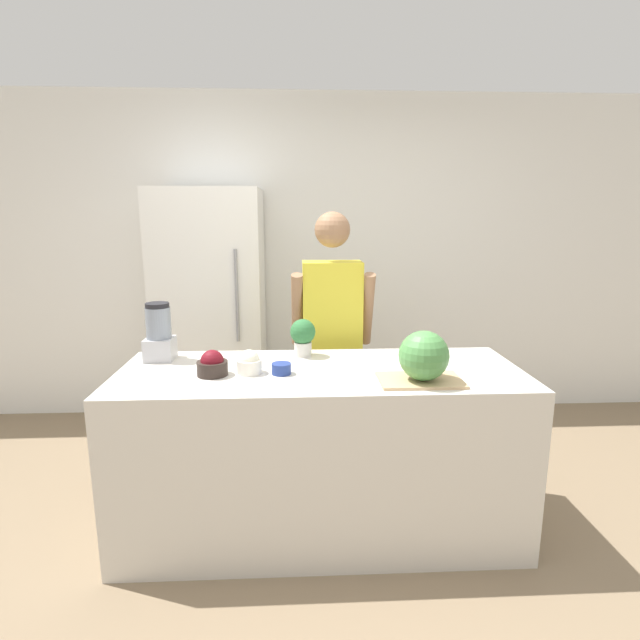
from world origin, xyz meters
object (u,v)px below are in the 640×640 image
Objects in this scene: bowl_cream at (249,363)px; blender at (159,334)px; bowl_small_blue at (281,369)px; bowl_cherries at (212,365)px; potted_plant at (303,335)px; person at (332,341)px; watermelon at (424,356)px; refrigerator at (212,313)px.

blender reaches higher than bowl_cream.
bowl_small_blue is 0.73m from blender.
bowl_cherries is at bearing -41.26° from blender.
potted_plant is at bearing 35.74° from bowl_cherries.
potted_plant is (0.11, 0.32, 0.09)m from bowl_small_blue.
watermelon is (0.36, -0.87, 0.15)m from person.
person is at bearing -38.80° from refrigerator.
person is 0.95m from watermelon.
blender is at bearing 156.80° from bowl_small_blue.
refrigerator is 8.87× the size of potted_plant.
potted_plant is at bearing 48.06° from bowl_cream.
bowl_small_blue is at bearing 166.18° from watermelon.
refrigerator reaches higher than person.
bowl_small_blue is at bearing 0.34° from bowl_cherries.
bowl_cream is at bearing -27.64° from blender.
watermelon reaches higher than bowl_cream.
bowl_cherries is at bearing 170.83° from watermelon.
watermelon is at bearing -12.57° from bowl_cream.
potted_plant is (0.77, 0.04, -0.03)m from blender.
bowl_small_blue is (0.16, -0.02, -0.02)m from bowl_cream.
watermelon reaches higher than bowl_cherries.
refrigerator is 1.28m from potted_plant.
refrigerator reaches higher than bowl_cherries.
bowl_cream is at bearing -73.53° from refrigerator.
refrigerator is 1.52m from bowl_small_blue.
watermelon is at bearing -9.17° from bowl_cherries.
person is 8.06× the size of potted_plant.
refrigerator is 1.43m from bowl_cherries.
potted_plant is at bearing 70.80° from bowl_small_blue.
bowl_cream is 0.40× the size of blender.
blender is at bearing 138.74° from bowl_cherries.
watermelon is 0.75× the size of blender.
bowl_cherries is 0.34m from bowl_small_blue.
watermelon reaches higher than potted_plant.
person is 0.96m from bowl_cherries.
refrigerator reaches higher than watermelon.
person reaches higher than blender.
person is 11.19× the size of bowl_cherries.
person is at bearing 56.22° from bowl_cream.
blender reaches higher than bowl_small_blue.
refrigerator reaches higher than bowl_cream.
person is 5.38× the size of blender.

